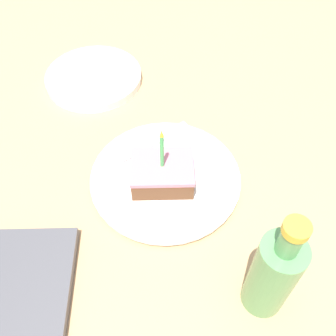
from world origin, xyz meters
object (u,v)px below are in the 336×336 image
object	(u,v)px
plate	(168,178)
cake_slice	(162,173)
fork	(160,140)
bottle	(273,274)
side_plate	(94,78)

from	to	relation	value
plate	cake_slice	bearing A→B (deg)	139.48
plate	cake_slice	xyz separation A→B (m)	(-0.01, 0.01, 0.03)
plate	fork	size ratio (longest dim) A/B	1.93
bottle	fork	bearing A→B (deg)	25.88
fork	bottle	size ratio (longest dim) A/B	0.66
bottle	side_plate	size ratio (longest dim) A/B	0.99
bottle	cake_slice	bearing A→B (deg)	34.79
fork	side_plate	size ratio (longest dim) A/B	0.66
plate	bottle	world-z (taller)	bottle
fork	bottle	distance (m)	0.35
plate	side_plate	size ratio (longest dim) A/B	1.27
cake_slice	fork	distance (m)	0.10
cake_slice	side_plate	size ratio (longest dim) A/B	0.61
bottle	plate	bearing A→B (deg)	31.42
cake_slice	plate	bearing A→B (deg)	-40.52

